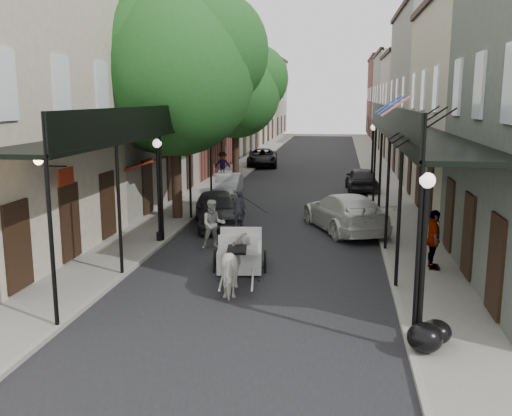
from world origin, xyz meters
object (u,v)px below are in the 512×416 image
(pedestrian_sidewalk_left, at_px, (223,164))
(car_left_far, at_px, (262,158))
(car_left_near, at_px, (217,209))
(carriage, at_px, (240,235))
(car_right_near, at_px, (345,212))
(pedestrian_sidewalk_right, at_px, (434,240))
(pedestrian_walking, at_px, (213,224))
(car_left_mid, at_px, (228,185))
(lamppost_right_far, at_px, (372,157))
(tree_far, at_px, (241,88))
(lamppost_right_near, at_px, (423,259))
(horse, at_px, (237,265))
(lamppost_left, at_px, (159,188))
(car_right_far, at_px, (362,179))
(tree_near, at_px, (184,68))

(pedestrian_sidewalk_left, distance_m, car_left_far, 7.24)
(car_left_far, bearing_deg, car_left_near, -93.60)
(carriage, distance_m, car_right_near, 6.33)
(pedestrian_sidewalk_right, bearing_deg, pedestrian_walking, 76.82)
(car_left_mid, bearing_deg, pedestrian_walking, -85.62)
(lamppost_right_far, height_order, pedestrian_sidewalk_left, lamppost_right_far)
(lamppost_right_far, xyz_separation_m, pedestrian_walking, (-6.10, -12.42, -1.17))
(car_right_near, bearing_deg, car_left_far, -95.33)
(car_left_far, height_order, car_right_near, car_right_near)
(car_left_mid, bearing_deg, carriage, -81.18)
(tree_far, relative_size, car_left_near, 1.98)
(lamppost_right_near, bearing_deg, horse, 144.61)
(tree_far, height_order, pedestrian_sidewalk_right, tree_far)
(lamppost_left, height_order, carriage, lamppost_left)
(carriage, distance_m, car_left_far, 26.52)
(lamppost_right_near, xyz_separation_m, lamppost_left, (-8.20, 8.00, 0.00))
(lamppost_left, relative_size, car_right_far, 0.91)
(tree_far, distance_m, pedestrian_walking, 19.38)
(lamppost_right_near, xyz_separation_m, horse, (-4.45, 3.16, -1.27))
(lamppost_right_near, relative_size, car_left_mid, 1.02)
(tree_far, bearing_deg, pedestrian_walking, -83.12)
(car_right_far, bearing_deg, horse, 74.09)
(tree_near, bearing_deg, carriage, -61.89)
(pedestrian_sidewalk_left, bearing_deg, car_right_near, 106.36)
(pedestrian_walking, relative_size, car_left_mid, 0.48)
(car_right_near, bearing_deg, car_left_near, -21.81)
(lamppost_right_far, relative_size, carriage, 1.41)
(tree_near, bearing_deg, car_left_near, -36.40)
(tree_near, xyz_separation_m, lamppost_right_near, (8.30, -12.18, -4.44))
(lamppost_left, xyz_separation_m, car_left_mid, (0.50, 10.41, -1.45))
(car_left_far, xyz_separation_m, car_right_near, (6.20, -20.95, 0.09))
(car_left_near, height_order, car_left_mid, car_left_near)
(tree_far, height_order, lamppost_left, tree_far)
(tree_near, relative_size, car_right_far, 2.35)
(pedestrian_sidewalk_right, xyz_separation_m, car_left_mid, (-8.85, 12.60, -0.44))
(lamppost_right_far, xyz_separation_m, car_right_near, (-1.50, -9.00, -1.29))
(pedestrian_walking, bearing_deg, tree_far, 76.62)
(car_left_near, xyz_separation_m, car_left_far, (-1.00, 20.95, -0.07))
(horse, distance_m, carriage, 2.46)
(pedestrian_sidewalk_left, xyz_separation_m, car_left_near, (2.67, -13.91, -0.21))
(car_left_near, bearing_deg, lamppost_right_far, 37.28)
(pedestrian_walking, height_order, pedestrian_sidewalk_right, pedestrian_sidewalk_right)
(car_left_near, bearing_deg, pedestrian_walking, -96.10)
(tree_near, bearing_deg, car_left_far, 88.27)
(pedestrian_walking, distance_m, car_right_near, 5.73)
(carriage, bearing_deg, pedestrian_sidewalk_right, -5.46)
(tree_near, height_order, lamppost_left, tree_near)
(tree_near, relative_size, car_left_near, 2.21)
(pedestrian_sidewalk_right, relative_size, car_right_far, 0.45)
(pedestrian_sidewalk_left, xyz_separation_m, car_left_mid, (1.67, -6.50, -0.35))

